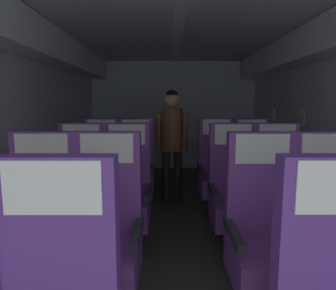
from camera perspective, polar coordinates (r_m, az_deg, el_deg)
The scene contains 15 objects.
ground at distance 3.26m, azimuth 2.12°, elevation -17.31°, with size 3.71×7.02×0.02m, color #3D3833.
fuselage_shell at distance 3.24m, azimuth 2.11°, elevation 13.08°, with size 3.59×6.67×2.33m.
seat_b_left_window at distance 2.24m, azimuth -23.58°, elevation -16.02°, with size 0.48×0.52×1.20m.
seat_b_left_aisle at distance 2.11m, azimuth -11.92°, elevation -17.05°, with size 0.48×0.52×1.20m.
seat_b_right_aisle at distance 2.33m, azimuth 28.85°, elevation -15.38°, with size 0.48×0.52×1.20m.
seat_b_right_window at distance 2.14m, azimuth 18.01°, elevation -16.88°, with size 0.48×0.52×1.20m.
seat_c_left_window at distance 3.03m, azimuth -16.62°, elevation -9.31°, with size 0.48×0.52×1.20m.
seat_c_left_aisle at distance 2.94m, azimuth -8.05°, elevation -9.60°, with size 0.48×0.52×1.20m.
seat_c_right_aisle at distance 3.11m, azimuth 20.57°, elevation -9.05°, with size 0.48×0.52×1.20m.
seat_c_right_window at distance 2.99m, azimuth 12.59°, elevation -9.45°, with size 0.48×0.52×1.20m.
seat_d_left_window at distance 3.90m, azimuth -12.88°, elevation -5.31°, with size 0.48×0.52×1.20m.
seat_d_left_aisle at distance 3.83m, azimuth -6.30°, elevation -5.42°, with size 0.48×0.52×1.20m.
seat_d_right_aisle at distance 3.96m, azimuth 16.03°, elevation -5.25°, with size 0.48×0.52×1.20m.
seat_d_right_window at distance 3.87m, azimuth 9.43°, elevation -5.35°, with size 0.48×0.52×1.20m.
flight_attendant at distance 4.01m, azimuth 0.73°, elevation 2.02°, with size 0.43×0.28×1.57m.
Camera 1 is at (-0.12, 0.36, 1.38)m, focal length 31.28 mm.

